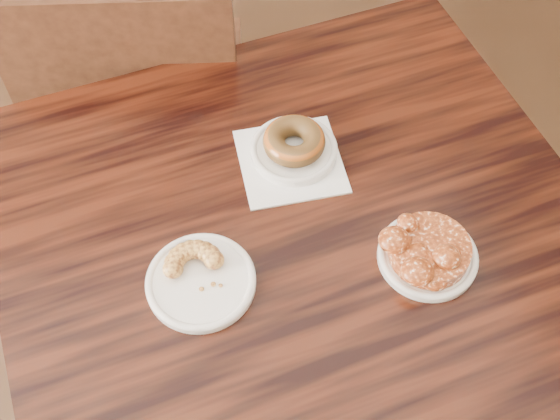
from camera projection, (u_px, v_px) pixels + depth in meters
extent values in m
cube|color=black|center=(301.00, 341.00, 1.44)|extent=(1.08, 1.08, 0.75)
cube|color=white|center=(291.00, 161.00, 1.22)|extent=(0.18, 0.18, 0.00)
cylinder|color=white|center=(294.00, 150.00, 1.23)|extent=(0.15, 0.15, 0.01)
cylinder|color=white|center=(201.00, 282.00, 1.09)|extent=(0.17, 0.17, 0.01)
cylinder|color=white|center=(427.00, 256.00, 1.11)|extent=(0.16, 0.16, 0.01)
torus|color=brown|center=(294.00, 141.00, 1.21)|extent=(0.11, 0.11, 0.04)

